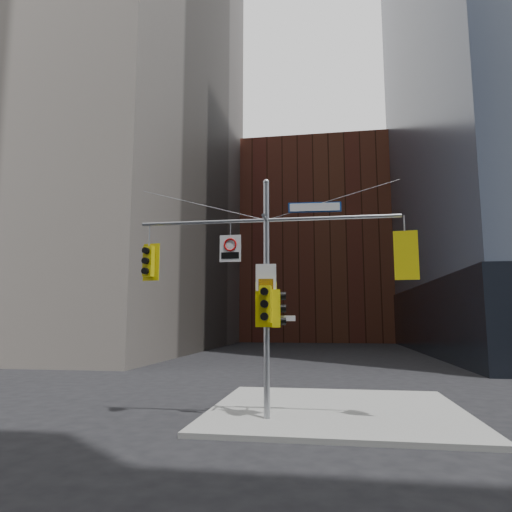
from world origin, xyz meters
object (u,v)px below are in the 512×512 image
(traffic_light_west_arm, at_px, (149,262))
(street_sign_blade, at_px, (315,207))
(signal_assembly, at_px, (266,272))
(traffic_light_east_arm, at_px, (406,256))
(regulatory_sign_arm, at_px, (230,247))
(traffic_light_pole_front, at_px, (265,304))
(traffic_light_pole_side, at_px, (277,308))

(traffic_light_west_arm, xyz_separation_m, street_sign_blade, (5.24, -0.01, 1.55))
(signal_assembly, relative_size, traffic_light_west_arm, 6.72)
(traffic_light_east_arm, bearing_deg, signal_assembly, 4.83)
(traffic_light_east_arm, height_order, regulatory_sign_arm, regulatory_sign_arm)
(traffic_light_pole_front, relative_size, regulatory_sign_arm, 1.61)
(traffic_light_east_arm, bearing_deg, traffic_light_pole_front, 8.59)
(traffic_light_pole_side, relative_size, street_sign_blade, 0.70)
(traffic_light_west_arm, xyz_separation_m, traffic_light_pole_side, (4.09, 0.00, -1.49))
(traffic_light_pole_front, bearing_deg, traffic_light_west_arm, 174.74)
(traffic_light_pole_side, bearing_deg, traffic_light_east_arm, -97.90)
(signal_assembly, bearing_deg, traffic_light_pole_front, -90.02)
(regulatory_sign_arm, bearing_deg, traffic_light_pole_side, 3.00)
(signal_assembly, xyz_separation_m, traffic_light_east_arm, (4.06, 0.00, 0.38))
(traffic_light_pole_side, xyz_separation_m, regulatory_sign_arm, (-1.44, -0.03, 1.87))
(traffic_light_west_arm, relative_size, regulatory_sign_arm, 1.43)
(traffic_light_pole_front, height_order, regulatory_sign_arm, regulatory_sign_arm)
(traffic_light_west_arm, bearing_deg, regulatory_sign_arm, 7.93)
(traffic_light_pole_side, relative_size, regulatory_sign_arm, 1.34)
(regulatory_sign_arm, bearing_deg, traffic_light_east_arm, 1.90)
(street_sign_blade, bearing_deg, regulatory_sign_arm, 177.33)
(traffic_light_west_arm, xyz_separation_m, traffic_light_east_arm, (7.82, -0.01, -0.00))
(regulatory_sign_arm, bearing_deg, traffic_light_west_arm, -179.04)
(traffic_light_west_arm, xyz_separation_m, traffic_light_pole_front, (3.76, -0.28, -1.37))
(traffic_light_west_arm, bearing_deg, signal_assembly, 8.45)
(traffic_light_pole_front, bearing_deg, traffic_light_east_arm, 2.75)
(street_sign_blade, height_order, regulatory_sign_arm, street_sign_blade)
(traffic_light_east_arm, xyz_separation_m, traffic_light_pole_front, (-4.06, -0.27, -1.37))
(signal_assembly, bearing_deg, traffic_light_pole_side, 2.34)
(signal_assembly, height_order, traffic_light_pole_side, signal_assembly)
(traffic_light_west_arm, distance_m, traffic_light_pole_front, 4.01)
(traffic_light_east_arm, xyz_separation_m, street_sign_blade, (-2.58, 0.00, 1.55))
(signal_assembly, relative_size, street_sign_blade, 5.02)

